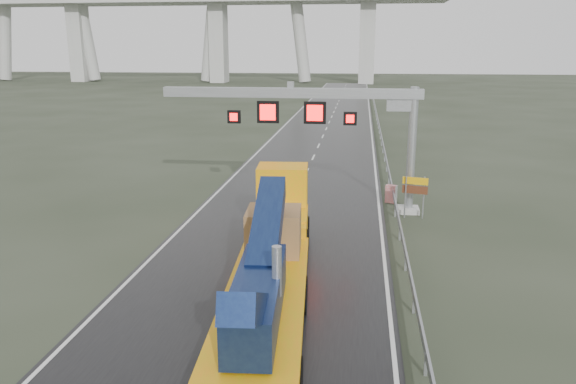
# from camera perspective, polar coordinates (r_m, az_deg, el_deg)

# --- Properties ---
(ground) EXTENTS (400.00, 400.00, 0.00)m
(ground) POSITION_cam_1_polar(r_m,az_deg,el_deg) (17.21, -7.61, -18.32)
(ground) COLOR #2A3122
(ground) RESTS_ON ground
(road) EXTENTS (11.00, 200.00, 0.02)m
(road) POSITION_cam_1_polar(r_m,az_deg,el_deg) (54.87, 3.12, 4.70)
(road) COLOR black
(road) RESTS_ON ground
(guardrail) EXTENTS (0.20, 140.00, 1.40)m
(guardrail) POSITION_cam_1_polar(r_m,az_deg,el_deg) (44.82, 9.96, 3.19)
(guardrail) COLOR gray
(guardrail) RESTS_ON ground
(sign_gantry) EXTENTS (14.90, 1.20, 7.42)m
(sign_gantry) POSITION_cam_1_polar(r_m,az_deg,el_deg) (32.20, 4.02, 7.87)
(sign_gantry) COLOR #B4B5B0
(sign_gantry) RESTS_ON ground
(heavy_haul_truck) EXTENTS (4.05, 18.87, 4.40)m
(heavy_haul_truck) POSITION_cam_1_polar(r_m,az_deg,el_deg) (21.81, -1.70, -5.89)
(heavy_haul_truck) COLOR orange
(heavy_haul_truck) RESTS_ON ground
(exit_sign_pair) EXTENTS (1.37, 0.37, 2.39)m
(exit_sign_pair) POSITION_cam_1_polar(r_m,az_deg,el_deg) (31.88, 12.77, 0.28)
(exit_sign_pair) COLOR #919498
(exit_sign_pair) RESTS_ON ground
(striped_barrier) EXTENTS (0.74, 0.59, 1.11)m
(striped_barrier) POSITION_cam_1_polar(r_m,az_deg,el_deg) (35.10, 10.44, -0.19)
(striped_barrier) COLOR red
(striped_barrier) RESTS_ON ground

